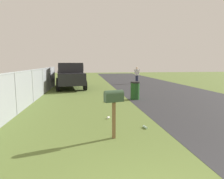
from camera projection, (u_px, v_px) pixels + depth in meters
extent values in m
cube|color=#2D2D30|center=(216.00, 109.00, 8.87)|extent=(60.00, 6.88, 0.01)
cube|color=brown|center=(114.00, 120.00, 5.39)|extent=(0.09, 0.09, 1.03)
cube|color=#334C33|center=(114.00, 98.00, 5.31)|extent=(0.33, 0.56, 0.22)
cylinder|color=#334C33|center=(114.00, 94.00, 5.29)|extent=(0.33, 0.56, 0.20)
cube|color=red|center=(113.00, 95.00, 5.41)|extent=(0.02, 0.04, 0.18)
cube|color=black|center=(70.00, 78.00, 16.16)|extent=(5.17, 2.64, 0.90)
cube|color=black|center=(70.00, 68.00, 15.48)|extent=(1.91, 2.05, 0.76)
cube|color=black|center=(70.00, 68.00, 15.48)|extent=(1.87, 2.09, 0.53)
cube|color=black|center=(80.00, 71.00, 17.37)|extent=(2.56, 0.42, 0.12)
cube|color=black|center=(58.00, 71.00, 16.88)|extent=(2.56, 0.42, 0.12)
cylinder|color=black|center=(85.00, 85.00, 14.94)|extent=(0.79, 0.36, 0.76)
cylinder|color=black|center=(58.00, 86.00, 14.40)|extent=(0.79, 0.36, 0.76)
cylinder|color=black|center=(80.00, 81.00, 18.05)|extent=(0.79, 0.36, 0.76)
cylinder|color=black|center=(58.00, 82.00, 17.51)|extent=(0.79, 0.36, 0.76)
cylinder|color=#1E4C1E|center=(135.00, 91.00, 11.20)|extent=(0.51, 0.51, 0.94)
cylinder|color=black|center=(135.00, 82.00, 11.13)|extent=(0.53, 0.53, 0.08)
cylinder|color=#2D3351|center=(137.00, 79.00, 19.74)|extent=(0.14, 0.14, 0.83)
cylinder|color=#2D3351|center=(136.00, 79.00, 19.76)|extent=(0.14, 0.14, 0.83)
cylinder|color=silver|center=(137.00, 72.00, 19.65)|extent=(0.30, 0.30, 0.62)
sphere|color=beige|center=(137.00, 68.00, 19.59)|extent=(0.22, 0.22, 0.22)
cylinder|color=silver|center=(139.00, 72.00, 19.63)|extent=(0.09, 0.17, 0.57)
cylinder|color=silver|center=(135.00, 72.00, 19.67)|extent=(0.09, 0.17, 0.57)
cylinder|color=#9EA3A8|center=(16.00, 94.00, 7.75)|extent=(0.07, 0.07, 1.74)
cylinder|color=#9EA3A8|center=(32.00, 86.00, 10.28)|extent=(0.07, 0.07, 1.74)
cylinder|color=#9EA3A8|center=(43.00, 82.00, 12.80)|extent=(0.07, 0.07, 1.74)
cylinder|color=#9EA3A8|center=(50.00, 78.00, 15.32)|extent=(0.07, 0.07, 1.74)
cylinder|color=#9EA3A8|center=(54.00, 76.00, 17.84)|extent=(0.07, 0.07, 1.74)
cube|color=#9EA3A8|center=(32.00, 70.00, 10.16)|extent=(15.43, 0.04, 0.04)
cube|color=gray|center=(32.00, 86.00, 10.28)|extent=(15.43, 0.01, 1.74)
cylinder|color=white|center=(108.00, 118.00, 7.35)|extent=(0.13, 0.13, 0.08)
cylinder|color=#B2D8BF|center=(145.00, 127.00, 6.27)|extent=(0.23, 0.12, 0.07)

